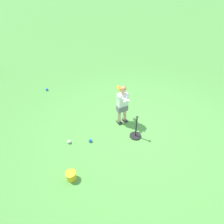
{
  "coord_description": "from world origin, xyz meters",
  "views": [
    {
      "loc": [
        -2.87,
        2.52,
        3.69
      ],
      "look_at": [
        0.57,
        0.41,
        0.45
      ],
      "focal_mm": 33.69,
      "sensor_mm": 36.0,
      "label": 1
    }
  ],
  "objects_px": {
    "child_batter": "(122,102)",
    "toy_bucket": "(71,176)",
    "play_ball_by_bucket": "(47,89)",
    "play_ball_far_left": "(69,142)",
    "play_ball_near_batter": "(90,141)",
    "batting_tee": "(136,133)"
  },
  "relations": [
    {
      "from": "child_batter",
      "to": "batting_tee",
      "type": "bearing_deg",
      "value": 178.3
    },
    {
      "from": "play_ball_by_bucket",
      "to": "toy_bucket",
      "type": "distance_m",
      "value": 3.5
    },
    {
      "from": "play_ball_by_bucket",
      "to": "toy_bucket",
      "type": "xyz_separation_m",
      "value": [
        -3.44,
        0.61,
        0.06
      ]
    },
    {
      "from": "child_batter",
      "to": "play_ball_near_batter",
      "type": "distance_m",
      "value": 1.23
    },
    {
      "from": "play_ball_by_bucket",
      "to": "toy_bucket",
      "type": "bearing_deg",
      "value": 170.0
    },
    {
      "from": "play_ball_by_bucket",
      "to": "play_ball_near_batter",
      "type": "bearing_deg",
      "value": -176.36
    },
    {
      "from": "play_ball_by_bucket",
      "to": "batting_tee",
      "type": "xyz_separation_m",
      "value": [
        -3.16,
        -1.2,
        0.07
      ]
    },
    {
      "from": "play_ball_near_batter",
      "to": "batting_tee",
      "type": "xyz_separation_m",
      "value": [
        -0.41,
        -1.02,
        0.06
      ]
    },
    {
      "from": "play_ball_by_bucket",
      "to": "play_ball_far_left",
      "type": "relative_size",
      "value": 0.91
    },
    {
      "from": "play_ball_near_batter",
      "to": "child_batter",
      "type": "bearing_deg",
      "value": -77.95
    },
    {
      "from": "child_batter",
      "to": "toy_bucket",
      "type": "relative_size",
      "value": 5.0
    },
    {
      "from": "batting_tee",
      "to": "toy_bucket",
      "type": "height_order",
      "value": "batting_tee"
    },
    {
      "from": "play_ball_near_batter",
      "to": "play_ball_far_left",
      "type": "bearing_deg",
      "value": 62.94
    },
    {
      "from": "play_ball_near_batter",
      "to": "play_ball_by_bucket",
      "type": "bearing_deg",
      "value": 3.64
    },
    {
      "from": "play_ball_far_left",
      "to": "batting_tee",
      "type": "relative_size",
      "value": 0.14
    },
    {
      "from": "toy_bucket",
      "to": "batting_tee",
      "type": "bearing_deg",
      "value": -80.95
    },
    {
      "from": "batting_tee",
      "to": "play_ball_far_left",
      "type": "bearing_deg",
      "value": 66.38
    },
    {
      "from": "play_ball_by_bucket",
      "to": "play_ball_far_left",
      "type": "bearing_deg",
      "value": 173.82
    },
    {
      "from": "play_ball_far_left",
      "to": "play_ball_by_bucket",
      "type": "bearing_deg",
      "value": -6.18
    },
    {
      "from": "play_ball_far_left",
      "to": "toy_bucket",
      "type": "distance_m",
      "value": 0.99
    },
    {
      "from": "play_ball_far_left",
      "to": "toy_bucket",
      "type": "relative_size",
      "value": 0.4
    },
    {
      "from": "child_batter",
      "to": "toy_bucket",
      "type": "bearing_deg",
      "value": 116.88
    }
  ]
}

